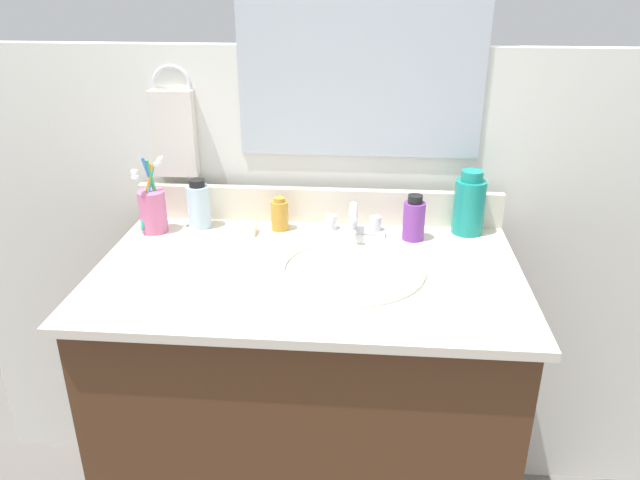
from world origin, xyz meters
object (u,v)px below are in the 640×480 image
bottle_oil_amber (280,215)px  bottle_gel_clear (199,205)px  faucet (353,224)px  soap_bar (243,229)px  hand_towel (174,134)px  bottle_cream_purple (414,219)px  bottle_mouthwash_teal (469,204)px  cup_pink (153,209)px

bottle_oil_amber → bottle_gel_clear: bearing=180.0°
faucet → soap_bar: faucet is taller
hand_towel → bottle_gel_clear: size_ratio=1.74×
faucet → bottle_cream_purple: 0.15m
faucet → bottle_gel_clear: (-0.39, 0.02, 0.03)m
bottle_cream_purple → bottle_oil_amber: (-0.33, 0.03, -0.01)m
bottle_oil_amber → hand_towel: bearing=163.5°
hand_towel → faucet: hand_towel is taller
bottle_mouthwash_teal → faucet: bearing=-172.1°
hand_towel → bottle_oil_amber: hand_towel is taller
bottle_oil_amber → cup_pink: 0.32m
faucet → bottle_cream_purple: bottle_cream_purple is taller
faucet → bottle_cream_purple: bearing=-5.0°
bottle_cream_purple → bottle_oil_amber: 0.33m
bottle_oil_amber → soap_bar: (-0.09, -0.04, -0.03)m
hand_towel → soap_bar: hand_towel is taller
bottle_gel_clear → bottle_mouthwash_teal: size_ratio=0.79×
bottle_mouthwash_teal → cup_pink: (-0.78, -0.06, -0.02)m
bottle_gel_clear → bottle_mouthwash_teal: bearing=1.7°
hand_towel → bottle_cream_purple: size_ratio=1.95×
soap_bar → hand_towel: bearing=148.4°
hand_towel → bottle_mouthwash_teal: bearing=-4.8°
soap_bar → cup_pink: bearing=-179.3°
faucet → bottle_oil_amber: bottle_oil_amber is taller
bottle_oil_amber → cup_pink: size_ratio=0.44×
bottle_cream_purple → bottle_oil_amber: size_ratio=1.33×
hand_towel → faucet: (0.46, -0.10, -0.19)m
cup_pink → bottle_oil_amber: bearing=6.9°
hand_towel → bottle_cream_purple: 0.64m
hand_towel → cup_pink: size_ratio=1.13×
bottle_mouthwash_teal → soap_bar: bottle_mouthwash_teal is taller
bottle_cream_purple → bottle_mouthwash_teal: (0.14, 0.05, 0.02)m
bottle_mouthwash_teal → cup_pink: 0.78m
bottle_cream_purple → cup_pink: size_ratio=0.58×
bottle_oil_amber → soap_bar: bearing=-158.0°
bottle_gel_clear → hand_towel: bearing=131.3°
bottle_gel_clear → bottle_oil_amber: 0.21m
bottle_mouthwash_teal → cup_pink: bearing=-175.8°
bottle_gel_clear → soap_bar: (0.12, -0.04, -0.05)m
faucet → bottle_oil_amber: 0.19m
bottle_cream_purple → bottle_mouthwash_teal: bottle_mouthwash_teal is taller
bottle_gel_clear → soap_bar: 0.13m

